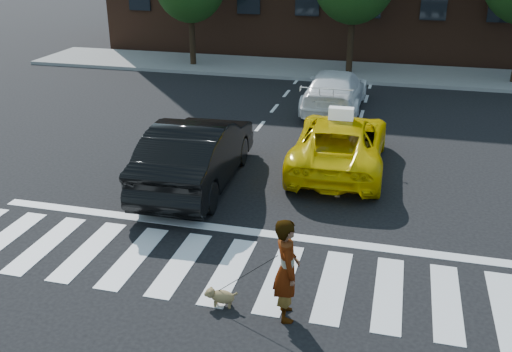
{
  "coord_description": "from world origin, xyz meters",
  "views": [
    {
      "loc": [
        2.84,
        -8.94,
        5.97
      ],
      "look_at": [
        -0.02,
        2.14,
        1.1
      ],
      "focal_mm": 40.0,
      "sensor_mm": 36.0,
      "label": 1
    }
  ],
  "objects_px": {
    "taxi": "(340,142)",
    "black_sedan": "(197,152)",
    "woman": "(287,270)",
    "dog": "(220,296)",
    "white_suv": "(335,90)"
  },
  "relations": [
    {
      "from": "black_sedan",
      "to": "woman",
      "type": "xyz_separation_m",
      "value": [
        3.33,
        -4.88,
        0.05
      ]
    },
    {
      "from": "white_suv",
      "to": "dog",
      "type": "xyz_separation_m",
      "value": [
        -0.38,
        -12.53,
        -0.53
      ]
    },
    {
      "from": "woman",
      "to": "dog",
      "type": "height_order",
      "value": "woman"
    },
    {
      "from": "white_suv",
      "to": "black_sedan",
      "type": "bearing_deg",
      "value": 72.07
    },
    {
      "from": "taxi",
      "to": "dog",
      "type": "relative_size",
      "value": 8.71
    },
    {
      "from": "white_suv",
      "to": "woman",
      "type": "bearing_deg",
      "value": 94.11
    },
    {
      "from": "black_sedan",
      "to": "white_suv",
      "type": "xyz_separation_m",
      "value": [
        2.56,
        7.65,
        -0.14
      ]
    },
    {
      "from": "black_sedan",
      "to": "white_suv",
      "type": "height_order",
      "value": "black_sedan"
    },
    {
      "from": "black_sedan",
      "to": "dog",
      "type": "height_order",
      "value": "black_sedan"
    },
    {
      "from": "white_suv",
      "to": "taxi",
      "type": "bearing_deg",
      "value": 99.14
    },
    {
      "from": "taxi",
      "to": "black_sedan",
      "type": "bearing_deg",
      "value": 29.95
    },
    {
      "from": "taxi",
      "to": "black_sedan",
      "type": "height_order",
      "value": "black_sedan"
    },
    {
      "from": "woman",
      "to": "dog",
      "type": "distance_m",
      "value": 1.37
    },
    {
      "from": "taxi",
      "to": "white_suv",
      "type": "height_order",
      "value": "white_suv"
    },
    {
      "from": "taxi",
      "to": "white_suv",
      "type": "relative_size",
      "value": 1.04
    }
  ]
}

